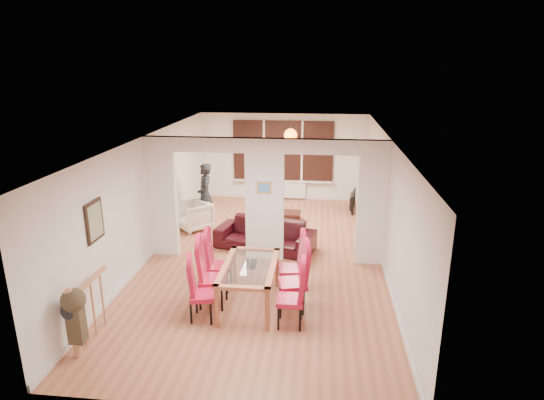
% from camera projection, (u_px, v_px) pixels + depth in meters
% --- Properties ---
extents(floor, '(5.00, 9.00, 0.01)m').
position_uv_depth(floor, '(265.00, 258.00, 9.83)').
color(floor, '#AA6344').
rests_on(floor, ground).
extents(room_walls, '(5.00, 9.00, 2.60)m').
position_uv_depth(room_walls, '(265.00, 200.00, 9.44)').
color(room_walls, silver).
rests_on(room_walls, floor).
extents(divider_wall, '(5.00, 0.18, 2.60)m').
position_uv_depth(divider_wall, '(265.00, 200.00, 9.44)').
color(divider_wall, white).
rests_on(divider_wall, floor).
extents(bay_window_blinds, '(3.00, 0.08, 1.80)m').
position_uv_depth(bay_window_blinds, '(283.00, 151.00, 13.61)').
color(bay_window_blinds, black).
rests_on(bay_window_blinds, room_walls).
extents(radiator, '(1.40, 0.08, 0.50)m').
position_uv_depth(radiator, '(283.00, 190.00, 13.92)').
color(radiator, white).
rests_on(radiator, floor).
extents(pendant_light, '(0.36, 0.36, 0.36)m').
position_uv_depth(pendant_light, '(291.00, 135.00, 12.30)').
color(pendant_light, orange).
rests_on(pendant_light, room_walls).
extents(stair_newel, '(0.40, 1.20, 1.10)m').
position_uv_depth(stair_newel, '(91.00, 305.00, 6.86)').
color(stair_newel, '#BC7856').
rests_on(stair_newel, floor).
extents(wall_poster, '(0.04, 0.52, 0.67)m').
position_uv_depth(wall_poster, '(95.00, 221.00, 7.33)').
color(wall_poster, gray).
rests_on(wall_poster, room_walls).
extents(pillar_photo, '(0.30, 0.03, 0.25)m').
position_uv_depth(pillar_photo, '(264.00, 188.00, 9.26)').
color(pillar_photo, '#4C8CD8').
rests_on(pillar_photo, divider_wall).
extents(dining_table, '(0.90, 1.60, 0.75)m').
position_uv_depth(dining_table, '(249.00, 285.00, 7.81)').
color(dining_table, '#A55C3D').
rests_on(dining_table, floor).
extents(dining_chair_la, '(0.49, 0.49, 1.01)m').
position_uv_depth(dining_chair_la, '(203.00, 291.00, 7.35)').
color(dining_chair_la, '#AE1134').
rests_on(dining_chair_la, floor).
extents(dining_chair_lb, '(0.51, 0.51, 1.14)m').
position_uv_depth(dining_chair_lb, '(213.00, 275.00, 7.76)').
color(dining_chair_lb, '#AE1134').
rests_on(dining_chair_lb, floor).
extents(dining_chair_lc, '(0.45, 0.45, 1.07)m').
position_uv_depth(dining_chair_lc, '(219.00, 262.00, 8.33)').
color(dining_chair_lc, '#AE1134').
rests_on(dining_chair_lc, floor).
extents(dining_chair_ra, '(0.42, 0.42, 1.05)m').
position_uv_depth(dining_chair_ra, '(290.00, 295.00, 7.18)').
color(dining_chair_ra, '#AE1134').
rests_on(dining_chair_ra, floor).
extents(dining_chair_rb, '(0.55, 0.55, 1.13)m').
position_uv_depth(dining_chair_rb, '(293.00, 279.00, 7.64)').
color(dining_chair_rb, '#AE1134').
rests_on(dining_chair_rb, floor).
extents(dining_chair_rc, '(0.50, 0.50, 1.09)m').
position_uv_depth(dining_chair_rc, '(291.00, 265.00, 8.19)').
color(dining_chair_rc, '#AE1134').
rests_on(dining_chair_rc, floor).
extents(sofa, '(2.36, 1.37, 0.65)m').
position_uv_depth(sofa, '(265.00, 235.00, 10.23)').
color(sofa, black).
rests_on(sofa, floor).
extents(armchair, '(1.08, 1.08, 0.70)m').
position_uv_depth(armchair, '(194.00, 216.00, 11.41)').
color(armchair, beige).
rests_on(armchair, floor).
extents(person, '(0.68, 0.55, 1.62)m').
position_uv_depth(person, '(205.00, 195.00, 11.56)').
color(person, black).
rests_on(person, floor).
extents(television, '(0.95, 0.24, 0.54)m').
position_uv_depth(television, '(350.00, 201.00, 12.88)').
color(television, black).
rests_on(television, floor).
extents(coffee_table, '(1.09, 0.69, 0.23)m').
position_uv_depth(coffee_table, '(282.00, 216.00, 12.11)').
color(coffee_table, black).
rests_on(coffee_table, floor).
extents(bottle, '(0.07, 0.07, 0.29)m').
position_uv_depth(bottle, '(279.00, 207.00, 11.97)').
color(bottle, '#143F19').
rests_on(bottle, coffee_table).
extents(bowl, '(0.20, 0.20, 0.05)m').
position_uv_depth(bowl, '(276.00, 211.00, 12.03)').
color(bowl, black).
rests_on(bowl, coffee_table).
extents(shoes, '(0.26, 0.28, 0.11)m').
position_uv_depth(shoes, '(250.00, 264.00, 9.37)').
color(shoes, black).
rests_on(shoes, floor).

